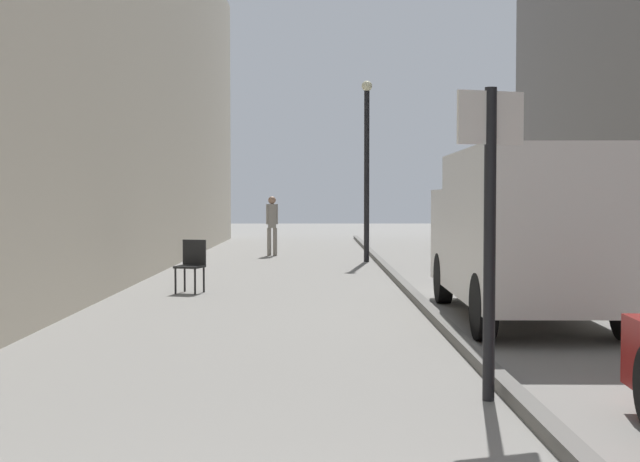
{
  "coord_description": "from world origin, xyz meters",
  "views": [
    {
      "loc": [
        -0.07,
        -2.43,
        1.69
      ],
      "look_at": [
        0.01,
        12.75,
        1.08
      ],
      "focal_mm": 46.59,
      "sensor_mm": 36.0,
      "label": 1
    }
  ],
  "objects_px": {
    "delivery_van": "(523,230)",
    "street_sign_post": "(490,215)",
    "pedestrian_main_foreground": "(272,221)",
    "cafe_chair_near_window": "(192,262)",
    "lamp_post": "(367,159)"
  },
  "relations": [
    {
      "from": "street_sign_post",
      "to": "lamp_post",
      "type": "distance_m",
      "value": 15.05
    },
    {
      "from": "pedestrian_main_foreground",
      "to": "delivery_van",
      "type": "relative_size",
      "value": 0.34
    },
    {
      "from": "pedestrian_main_foreground",
      "to": "lamp_post",
      "type": "bearing_deg",
      "value": -49.63
    },
    {
      "from": "delivery_van",
      "to": "street_sign_post",
      "type": "height_order",
      "value": "street_sign_post"
    },
    {
      "from": "cafe_chair_near_window",
      "to": "delivery_van",
      "type": "bearing_deg",
      "value": 163.39
    },
    {
      "from": "delivery_van",
      "to": "lamp_post",
      "type": "relative_size",
      "value": 1.07
    },
    {
      "from": "delivery_van",
      "to": "lamp_post",
      "type": "height_order",
      "value": "lamp_post"
    },
    {
      "from": "lamp_post",
      "to": "cafe_chair_near_window",
      "type": "height_order",
      "value": "lamp_post"
    },
    {
      "from": "cafe_chair_near_window",
      "to": "street_sign_post",
      "type": "bearing_deg",
      "value": 131.09
    },
    {
      "from": "delivery_van",
      "to": "pedestrian_main_foreground",
      "type": "bearing_deg",
      "value": 109.08
    },
    {
      "from": "delivery_van",
      "to": "street_sign_post",
      "type": "xyz_separation_m",
      "value": [
        -1.43,
        -4.61,
        0.3
      ]
    },
    {
      "from": "pedestrian_main_foreground",
      "to": "cafe_chair_near_window",
      "type": "distance_m",
      "value": 9.46
    },
    {
      "from": "street_sign_post",
      "to": "cafe_chair_near_window",
      "type": "bearing_deg",
      "value": -81.92
    },
    {
      "from": "delivery_van",
      "to": "cafe_chair_near_window",
      "type": "relative_size",
      "value": 5.41
    },
    {
      "from": "street_sign_post",
      "to": "cafe_chair_near_window",
      "type": "relative_size",
      "value": 2.77
    }
  ]
}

